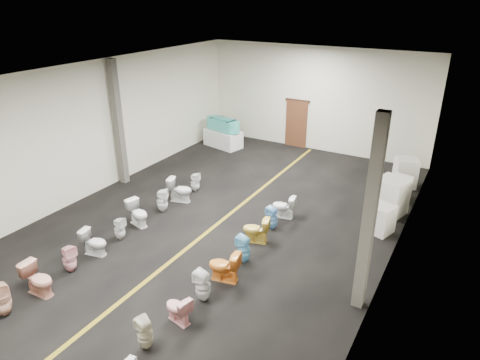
% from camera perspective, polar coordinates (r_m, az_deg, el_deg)
% --- Properties ---
extents(floor, '(16.00, 16.00, 0.00)m').
position_cam_1_polar(floor, '(13.19, -3.04, -5.90)').
color(floor, black).
rests_on(floor, ground).
extents(ceiling, '(16.00, 16.00, 0.00)m').
position_cam_1_polar(ceiling, '(11.64, -3.53, 13.73)').
color(ceiling, black).
rests_on(ceiling, ground).
extents(wall_back, '(10.00, 0.00, 10.00)m').
position_cam_1_polar(wall_back, '(19.16, 10.02, 10.53)').
color(wall_back, beige).
rests_on(wall_back, ground).
extents(wall_left, '(0.00, 16.00, 16.00)m').
position_cam_1_polar(wall_left, '(15.41, -19.19, 6.35)').
color(wall_left, beige).
rests_on(wall_left, ground).
extents(wall_right, '(0.00, 16.00, 16.00)m').
position_cam_1_polar(wall_right, '(10.57, 20.16, -1.61)').
color(wall_right, beige).
rests_on(wall_right, ground).
extents(aisle_stripe, '(0.12, 15.60, 0.01)m').
position_cam_1_polar(aisle_stripe, '(13.19, -3.05, -5.89)').
color(aisle_stripe, olive).
rests_on(aisle_stripe, floor).
extents(back_door, '(1.00, 0.10, 2.10)m').
position_cam_1_polar(back_door, '(19.68, 7.52, 7.42)').
color(back_door, '#562D19').
rests_on(back_door, floor).
extents(door_frame, '(1.15, 0.08, 0.10)m').
position_cam_1_polar(door_frame, '(19.42, 7.70, 10.46)').
color(door_frame, '#331C11').
rests_on(door_frame, back_door).
extents(column_left, '(0.25, 0.25, 4.50)m').
position_cam_1_polar(column_left, '(15.88, -15.93, 7.25)').
color(column_left, '#59544C').
rests_on(column_left, floor).
extents(column_right, '(0.25, 0.25, 4.50)m').
position_cam_1_polar(column_right, '(9.27, 16.86, -4.77)').
color(column_right, '#59544C').
rests_on(column_right, floor).
extents(display_table, '(1.88, 1.22, 0.77)m').
position_cam_1_polar(display_table, '(19.67, -2.26, 5.57)').
color(display_table, white).
rests_on(display_table, floor).
extents(bathtub, '(1.83, 0.93, 0.55)m').
position_cam_1_polar(bathtub, '(19.47, -2.30, 7.49)').
color(bathtub, '#41BBAC').
rests_on(bathtub, display_table).
extents(appliance_crate_a, '(0.84, 0.84, 0.86)m').
position_cam_1_polar(appliance_crate_a, '(13.23, 18.21, -4.94)').
color(appliance_crate_a, silver).
rests_on(appliance_crate_a, floor).
extents(appliance_crate_b, '(1.08, 1.08, 1.20)m').
position_cam_1_polar(appliance_crate_b, '(14.32, 19.47, -2.11)').
color(appliance_crate_b, white).
rests_on(appliance_crate_b, floor).
extents(appliance_crate_c, '(0.84, 0.84, 0.78)m').
position_cam_1_polar(appliance_crate_c, '(15.62, 20.37, -0.91)').
color(appliance_crate_c, silver).
rests_on(appliance_crate_c, floor).
extents(appliance_crate_d, '(0.97, 0.97, 1.06)m').
position_cam_1_polar(appliance_crate_d, '(16.61, 21.17, 0.94)').
color(appliance_crate_d, silver).
rests_on(appliance_crate_d, floor).
extents(toilet_left_1, '(0.51, 0.50, 0.85)m').
position_cam_1_polar(toilet_left_1, '(10.92, -29.21, -13.66)').
color(toilet_left_1, '#E0A88B').
rests_on(toilet_left_1, floor).
extents(toilet_left_2, '(0.81, 0.48, 0.80)m').
position_cam_1_polar(toilet_left_2, '(11.23, -25.29, -11.87)').
color(toilet_left_2, tan).
rests_on(toilet_left_2, floor).
extents(toilet_left_3, '(0.40, 0.40, 0.75)m').
position_cam_1_polar(toilet_left_3, '(11.75, -21.79, -9.70)').
color(toilet_left_3, '#EFA9B1').
rests_on(toilet_left_3, floor).
extents(toilet_left_4, '(0.78, 0.54, 0.73)m').
position_cam_1_polar(toilet_left_4, '(12.24, -18.85, -7.87)').
color(toilet_left_4, silver).
rests_on(toilet_left_4, floor).
extents(toilet_left_5, '(0.32, 0.31, 0.68)m').
position_cam_1_polar(toilet_left_5, '(12.73, -15.77, -6.27)').
color(toilet_left_5, silver).
rests_on(toilet_left_5, floor).
extents(toilet_left_6, '(0.86, 0.62, 0.79)m').
position_cam_1_polar(toilet_left_6, '(13.32, -13.44, -4.32)').
color(toilet_left_6, white).
rests_on(toilet_left_6, floor).
extents(toilet_left_7, '(0.46, 0.46, 0.77)m').
position_cam_1_polar(toilet_left_7, '(13.96, -10.34, -2.71)').
color(toilet_left_7, white).
rests_on(toilet_left_7, floor).
extents(toilet_left_8, '(0.90, 0.66, 0.83)m').
position_cam_1_polar(toilet_left_8, '(14.55, -7.99, -1.31)').
color(toilet_left_8, white).
rests_on(toilet_left_8, floor).
extents(toilet_left_9, '(0.36, 0.36, 0.69)m').
position_cam_1_polar(toilet_left_9, '(15.22, -6.01, -0.30)').
color(toilet_left_9, white).
rests_on(toilet_left_9, floor).
extents(toilet_right_2, '(0.41, 0.40, 0.71)m').
position_cam_1_polar(toilet_right_2, '(9.14, -12.55, -19.36)').
color(toilet_right_2, beige).
rests_on(toilet_right_2, floor).
extents(toilet_right_3, '(0.72, 0.50, 0.67)m').
position_cam_1_polar(toilet_right_3, '(9.60, -8.28, -16.63)').
color(toilet_right_3, '#F5A5A6').
rests_on(toilet_right_3, floor).
extents(toilet_right_4, '(0.37, 0.37, 0.78)m').
position_cam_1_polar(toilet_right_4, '(10.06, -4.97, -13.88)').
color(toilet_right_4, silver).
rests_on(toilet_right_4, floor).
extents(toilet_right_5, '(0.86, 0.59, 0.80)m').
position_cam_1_polar(toilet_right_5, '(10.62, -2.13, -11.43)').
color(toilet_right_5, orange).
rests_on(toilet_right_5, floor).
extents(toilet_right_6, '(0.36, 0.35, 0.77)m').
position_cam_1_polar(toilet_right_6, '(11.28, 0.49, -9.19)').
color(toilet_right_6, '#72C3E6').
rests_on(toilet_right_6, floor).
extents(toilet_right_7, '(0.84, 0.60, 0.77)m').
position_cam_1_polar(toilet_right_7, '(12.12, 2.15, -6.66)').
color(toilet_right_7, gold).
rests_on(toilet_right_7, floor).
extents(toilet_right_8, '(0.39, 0.38, 0.72)m').
position_cam_1_polar(toilet_right_8, '(12.80, 4.31, -5.08)').
color(toilet_right_8, '#72B0E5').
rests_on(toilet_right_8, floor).
extents(toilet_right_9, '(0.78, 0.51, 0.74)m').
position_cam_1_polar(toilet_right_9, '(13.47, 5.82, -3.55)').
color(toilet_right_9, white).
rests_on(toilet_right_9, floor).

